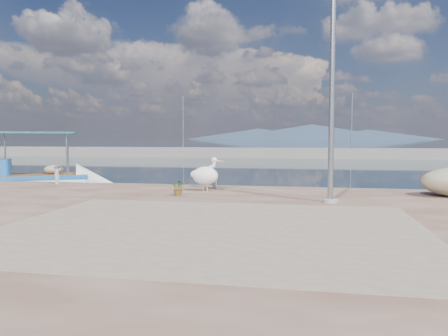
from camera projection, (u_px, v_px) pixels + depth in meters
ground at (199, 222)px, 12.45m from camera, size 1400.00×1400.00×0.00m
quay at (102, 282)px, 6.55m from camera, size 44.00×22.00×0.50m
quay_patch at (211, 228)px, 9.29m from camera, size 9.00×7.00×0.01m
breakwater at (281, 153)px, 51.61m from camera, size 120.00×2.20×7.50m
mountains at (308, 133)px, 648.00m from camera, size 370.00×280.00×22.00m
boat_left at (35, 183)px, 20.94m from camera, size 6.78×5.02×3.15m
pelican at (206, 175)px, 15.63m from camera, size 1.26×0.64×1.22m
lamp_post at (332, 90)px, 12.74m from camera, size 0.44×0.96×7.00m
bollard_near at (215, 179)px, 16.52m from camera, size 0.22×0.22×0.67m
bollard_far at (57, 174)px, 18.05m from camera, size 0.24×0.24×0.73m
potted_plant at (179, 188)px, 14.40m from camera, size 0.57×0.53×0.51m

